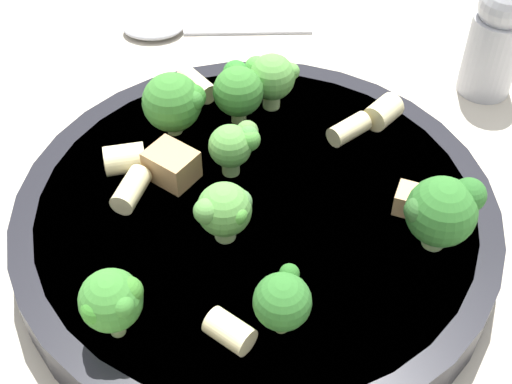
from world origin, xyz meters
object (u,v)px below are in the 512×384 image
Objects in this scene: broccoli_floret_3 at (174,101)px; broccoli_floret_5 at (444,210)px; broccoli_floret_6 at (225,210)px; pepper_shaker at (496,38)px; pasta_bowl at (256,219)px; broccoli_floret_0 at (291,299)px; rigatoni_3 at (230,331)px; rigatoni_5 at (383,112)px; chicken_chunk_0 at (410,200)px; spoon at (178,27)px; rigatoni_1 at (125,159)px; rigatoni_2 at (131,190)px; broccoli_floret_7 at (234,144)px; rigatoni_4 at (197,84)px; broccoli_floret_2 at (112,301)px; chicken_chunk_1 at (172,165)px; rigatoni_0 at (349,129)px; broccoli_floret_1 at (233,89)px; broccoli_floret_4 at (271,77)px.

broccoli_floret_3 is 0.94× the size of broccoli_floret_5.
broccoli_floret_6 is 0.25m from pepper_shaker.
pasta_bowl is 0.04m from broccoli_floret_6.
broccoli_floret_0 is 0.03m from rigatoni_3.
rigatoni_5 is (0.13, -0.01, -0.01)m from broccoli_floret_3.
chicken_chunk_0 is 0.19× the size of pepper_shaker.
rigatoni_5 is at bearing -54.73° from spoon.
rigatoni_1 is 0.20m from spoon.
rigatoni_2 is 0.11m from rigatoni_3.
broccoli_floret_7 is 1.42× the size of rigatoni_1.
rigatoni_3 is 0.30m from pepper_shaker.
broccoli_floret_3 reaches higher than rigatoni_4.
pepper_shaker reaches higher than rigatoni_2.
broccoli_floret_2 is 1.48× the size of chicken_chunk_1.
rigatoni_3 reaches higher than spoon.
pasta_bowl is at bearing -12.42° from rigatoni_2.
rigatoni_2 and rigatoni_3 have the same top height.
broccoli_floret_0 is 1.21× the size of rigatoni_4.
chicken_chunk_1 is (0.03, -0.01, 0.00)m from rigatoni_1.
rigatoni_2 is (-0.07, 0.02, 0.02)m from pasta_bowl.
rigatoni_2 is (-0.13, -0.03, 0.00)m from rigatoni_0.
rigatoni_0 is at bearing 36.50° from pasta_bowl.
rigatoni_3 is (-0.02, -0.11, -0.01)m from broccoli_floret_7.
rigatoni_4 is (0.05, 0.18, -0.02)m from broccoli_floret_2.
broccoli_floret_5 is at bearing -89.06° from rigatoni_5.
rigatoni_1 is at bearing -102.52° from spoon.
pepper_shaker is (0.23, 0.09, 0.00)m from chicken_chunk_1.
spoon is (-0.00, 0.31, -0.03)m from rigatoni_3.
broccoli_floret_2 reaches higher than broccoli_floret_1.
broccoli_floret_0 reaches higher than broccoli_floret_7.
broccoli_floret_2 is 1.74× the size of rigatoni_1.
broccoli_floret_7 reaches higher than rigatoni_2.
broccoli_floret_7 is 1.45× the size of rigatoni_3.
broccoli_floret_7 reaches higher than rigatoni_5.
pepper_shaker is at bearing 13.01° from broccoli_floret_1.
rigatoni_5 is at bearing 90.94° from broccoli_floret_5.
rigatoni_5 is (0.07, -0.03, -0.01)m from broccoli_floret_4.
chicken_chunk_1 reaches higher than rigatoni_2.
broccoli_floret_0 is 0.17m from rigatoni_5.
broccoli_floret_4 is 1.30× the size of rigatoni_4.
spoon is at bearing 77.48° from rigatoni_1.
rigatoni_0 is (-0.03, 0.09, -0.02)m from broccoli_floret_5.
broccoli_floret_1 is 0.13m from chicken_chunk_0.
chicken_chunk_0 reaches higher than pasta_bowl.
pepper_shaker is at bearing 32.64° from pasta_bowl.
pepper_shaker is (0.26, 0.10, 0.01)m from rigatoni_2.
broccoli_floret_6 is at bearing 111.52° from broccoli_floret_0.
broccoli_floret_6 is at bearing -111.34° from broccoli_floret_4.
chicken_chunk_0 is at bearing 3.03° from broccoli_floret_6.
rigatoni_5 is at bearing 36.32° from broccoli_floret_6.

